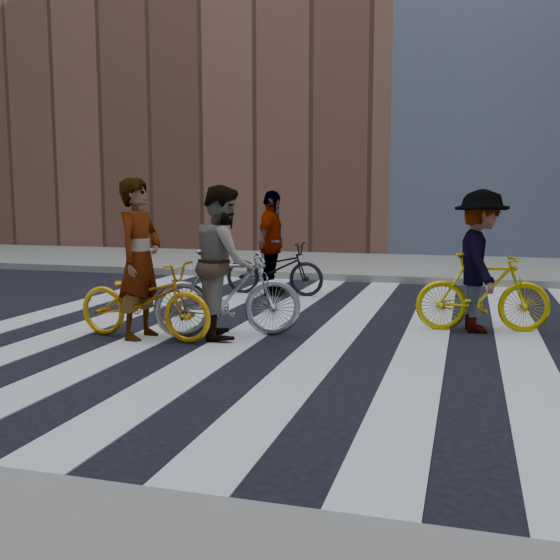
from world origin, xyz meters
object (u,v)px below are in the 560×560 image
at_px(bike_dark_rear, 274,268).
at_px(bike_silver_mid, 228,293).
at_px(rider_left, 140,259).
at_px(bike_yellow_right, 483,292).
at_px(rider_mid, 224,262).
at_px(bike_yellow_left, 144,300).
at_px(rider_right, 480,261).
at_px(rider_rear, 271,243).

bearing_deg(bike_dark_rear, bike_silver_mid, -171.10).
bearing_deg(rider_left, bike_silver_mid, -62.67).
relative_size(bike_dark_rear, rider_left, 0.91).
height_order(bike_yellow_right, rider_mid, rider_mid).
bearing_deg(rider_left, bike_yellow_left, -84.07).
xyz_separation_m(bike_yellow_left, bike_yellow_right, (3.99, 1.60, 0.03)).
relative_size(bike_dark_rear, rider_right, 0.98).
relative_size(bike_yellow_left, rider_left, 0.93).
bearing_deg(bike_silver_mid, bike_yellow_right, -91.60).
distance_m(bike_yellow_left, rider_rear, 3.92).
bearing_deg(rider_mid, rider_rear, -16.15).
distance_m(bike_dark_rear, rider_right, 4.14).
relative_size(rider_left, rider_right, 1.07).
relative_size(bike_yellow_right, bike_dark_rear, 0.95).
height_order(bike_yellow_right, rider_right, rider_right).
bearing_deg(rider_right, rider_rear, 48.24).
relative_size(rider_mid, rider_right, 1.03).
height_order(bike_silver_mid, rider_right, rider_right).
relative_size(bike_dark_rear, rider_rear, 0.98).
xyz_separation_m(bike_yellow_left, rider_mid, (0.89, 0.39, 0.46)).
xyz_separation_m(bike_yellow_right, rider_mid, (-3.10, -1.21, 0.43)).
xyz_separation_m(rider_left, rider_rear, (0.51, 3.87, -0.06)).
bearing_deg(rider_mid, rider_right, -91.60).
bearing_deg(bike_yellow_right, bike_silver_mid, 103.02).
bearing_deg(bike_yellow_left, bike_silver_mid, -61.64).
distance_m(bike_yellow_left, bike_dark_rear, 3.91).
bearing_deg(bike_yellow_right, bike_yellow_left, 103.19).
xyz_separation_m(bike_dark_rear, rider_right, (3.44, -2.27, 0.44)).
relative_size(bike_silver_mid, bike_dark_rear, 1.02).
bearing_deg(rider_right, rider_mid, 103.02).
height_order(rider_left, rider_rear, rider_left).
distance_m(rider_left, rider_rear, 3.91).
xyz_separation_m(bike_yellow_right, rider_right, (-0.05, 0.00, 0.41)).
bearing_deg(bike_yellow_left, rider_mid, -60.52).
bearing_deg(bike_yellow_left, rider_right, -61.94).
bearing_deg(rider_rear, bike_dark_rear, -88.26).
bearing_deg(bike_dark_rear, rider_mid, -171.91).
distance_m(bike_yellow_left, rider_mid, 1.08).
relative_size(bike_silver_mid, rider_mid, 0.97).
bearing_deg(bike_silver_mid, bike_dark_rear, -16.15).
xyz_separation_m(bike_silver_mid, bike_yellow_right, (3.05, 1.21, -0.04)).
relative_size(bike_dark_rear, rider_mid, 0.96).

